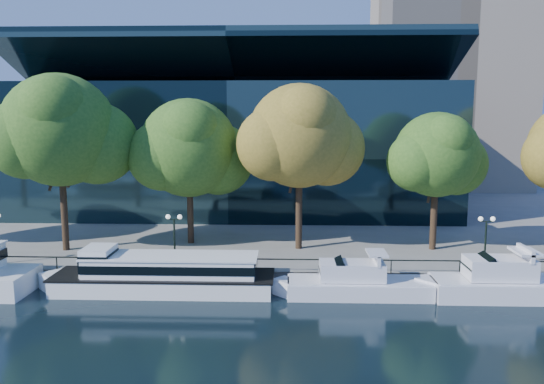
{
  "coord_description": "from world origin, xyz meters",
  "views": [
    {
      "loc": [
        2.54,
        -34.8,
        12.55
      ],
      "look_at": [
        1.05,
        8.0,
        6.28
      ],
      "focal_mm": 35.0,
      "sensor_mm": 36.0,
      "label": 1
    }
  ],
  "objects_px": {
    "cruiser_far": "(499,282)",
    "tree_4": "(438,157)",
    "tour_boat": "(158,273)",
    "tree_1": "(62,133)",
    "cruiser_near": "(352,282)",
    "tree_2": "(191,150)",
    "lamp_1": "(174,228)",
    "tree_3": "(302,138)",
    "lamp_2": "(486,230)"
  },
  "relations": [
    {
      "from": "tree_3",
      "to": "lamp_2",
      "type": "xyz_separation_m",
      "value": [
        13.73,
        -5.7,
        -6.6
      ]
    },
    {
      "from": "tree_2",
      "to": "tour_boat",
      "type": "bearing_deg",
      "value": -92.98
    },
    {
      "from": "lamp_1",
      "to": "cruiser_near",
      "type": "bearing_deg",
      "value": -15.24
    },
    {
      "from": "tree_1",
      "to": "cruiser_far",
      "type": "bearing_deg",
      "value": -13.75
    },
    {
      "from": "tree_3",
      "to": "lamp_1",
      "type": "distance_m",
      "value": 13.11
    },
    {
      "from": "tree_1",
      "to": "tree_4",
      "type": "distance_m",
      "value": 31.7
    },
    {
      "from": "cruiser_far",
      "to": "tree_4",
      "type": "bearing_deg",
      "value": 100.99
    },
    {
      "from": "tree_1",
      "to": "tree_3",
      "type": "relative_size",
      "value": 1.06
    },
    {
      "from": "tour_boat",
      "to": "tree_2",
      "type": "distance_m",
      "value": 13.26
    },
    {
      "from": "cruiser_near",
      "to": "tour_boat",
      "type": "bearing_deg",
      "value": 178.05
    },
    {
      "from": "cruiser_far",
      "to": "tree_1",
      "type": "relative_size",
      "value": 0.75
    },
    {
      "from": "tree_1",
      "to": "tree_4",
      "type": "xyz_separation_m",
      "value": [
        31.61,
        1.36,
        -2.03
      ]
    },
    {
      "from": "tree_3",
      "to": "tour_boat",
      "type": "bearing_deg",
      "value": -139.45
    },
    {
      "from": "tree_1",
      "to": "lamp_2",
      "type": "bearing_deg",
      "value": -7.57
    },
    {
      "from": "tree_2",
      "to": "cruiser_far",
      "type": "bearing_deg",
      "value": -25.55
    },
    {
      "from": "tree_3",
      "to": "lamp_1",
      "type": "xyz_separation_m",
      "value": [
        -9.79,
        -5.7,
        -6.6
      ]
    },
    {
      "from": "tree_2",
      "to": "lamp_2",
      "type": "bearing_deg",
      "value": -17.44
    },
    {
      "from": "tour_boat",
      "to": "tree_2",
      "type": "relative_size",
      "value": 1.32
    },
    {
      "from": "lamp_2",
      "to": "tree_4",
      "type": "bearing_deg",
      "value": 110.34
    },
    {
      "from": "cruiser_far",
      "to": "tour_boat",
      "type": "bearing_deg",
      "value": 178.62
    },
    {
      "from": "tree_3",
      "to": "tree_2",
      "type": "bearing_deg",
      "value": 170.22
    },
    {
      "from": "tour_boat",
      "to": "cruiser_near",
      "type": "relative_size",
      "value": 1.56
    },
    {
      "from": "lamp_2",
      "to": "tree_3",
      "type": "bearing_deg",
      "value": 157.46
    },
    {
      "from": "lamp_1",
      "to": "cruiser_far",
      "type": "bearing_deg",
      "value": -9.07
    },
    {
      "from": "lamp_2",
      "to": "cruiser_near",
      "type": "bearing_deg",
      "value": -160.76
    },
    {
      "from": "cruiser_near",
      "to": "tree_4",
      "type": "distance_m",
      "value": 14.84
    },
    {
      "from": "tour_boat",
      "to": "tree_1",
      "type": "bearing_deg",
      "value": 141.93
    },
    {
      "from": "tree_3",
      "to": "lamp_1",
      "type": "bearing_deg",
      "value": -149.79
    },
    {
      "from": "tour_boat",
      "to": "lamp_2",
      "type": "relative_size",
      "value": 4.24
    },
    {
      "from": "tree_2",
      "to": "lamp_1",
      "type": "xyz_separation_m",
      "value": [
        -0.02,
        -7.38,
        -5.46
      ]
    },
    {
      "from": "tour_boat",
      "to": "lamp_1",
      "type": "distance_m",
      "value": 4.1
    },
    {
      "from": "cruiser_near",
      "to": "lamp_2",
      "type": "height_order",
      "value": "lamp_2"
    },
    {
      "from": "tour_boat",
      "to": "tree_2",
      "type": "height_order",
      "value": "tree_2"
    },
    {
      "from": "tour_boat",
      "to": "tree_4",
      "type": "bearing_deg",
      "value": 22.3
    },
    {
      "from": "tree_2",
      "to": "lamp_2",
      "type": "xyz_separation_m",
      "value": [
        23.5,
        -7.38,
        -5.46
      ]
    },
    {
      "from": "cruiser_near",
      "to": "tree_4",
      "type": "relative_size",
      "value": 0.93
    },
    {
      "from": "cruiser_near",
      "to": "tree_2",
      "type": "bearing_deg",
      "value": 140.22
    },
    {
      "from": "tree_2",
      "to": "lamp_2",
      "type": "distance_m",
      "value": 25.23
    },
    {
      "from": "tree_1",
      "to": "tree_4",
      "type": "height_order",
      "value": "tree_1"
    },
    {
      "from": "tree_3",
      "to": "tree_1",
      "type": "bearing_deg",
      "value": -176.54
    },
    {
      "from": "tree_3",
      "to": "cruiser_near",
      "type": "bearing_deg",
      "value": -69.8
    },
    {
      "from": "tree_4",
      "to": "lamp_2",
      "type": "bearing_deg",
      "value": -69.66
    },
    {
      "from": "cruiser_near",
      "to": "tree_4",
      "type": "height_order",
      "value": "tree_4"
    },
    {
      "from": "tour_boat",
      "to": "cruiser_far",
      "type": "bearing_deg",
      "value": -1.38
    },
    {
      "from": "tree_3",
      "to": "tree_4",
      "type": "distance_m",
      "value": 11.67
    },
    {
      "from": "tour_boat",
      "to": "tree_1",
      "type": "xyz_separation_m",
      "value": [
        -9.73,
        7.62,
        9.69
      ]
    },
    {
      "from": "cruiser_far",
      "to": "tree_2",
      "type": "distance_m",
      "value": 27.01
    },
    {
      "from": "tour_boat",
      "to": "lamp_1",
      "type": "relative_size",
      "value": 4.24
    },
    {
      "from": "tour_boat",
      "to": "lamp_1",
      "type": "height_order",
      "value": "lamp_1"
    },
    {
      "from": "cruiser_far",
      "to": "tree_3",
      "type": "xyz_separation_m",
      "value": [
        -13.42,
        9.4,
        9.42
      ]
    }
  ]
}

